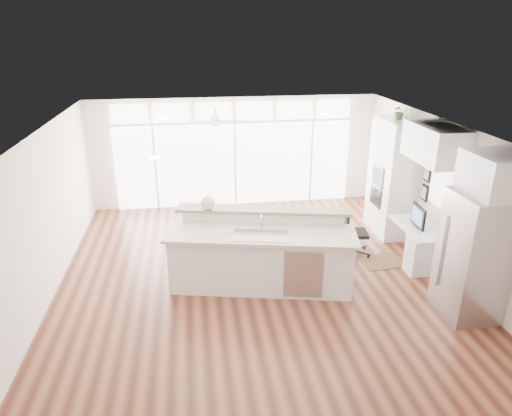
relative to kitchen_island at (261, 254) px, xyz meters
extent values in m
cube|color=#482216|center=(-0.03, 0.12, -0.65)|extent=(7.00, 8.00, 0.02)
cube|color=white|center=(-0.03, 0.12, 2.06)|extent=(7.00, 8.00, 0.02)
cube|color=white|center=(-0.03, 4.12, 0.71)|extent=(7.00, 0.04, 2.70)
cube|color=white|center=(-0.03, -3.88, 0.71)|extent=(7.00, 0.04, 2.70)
cube|color=white|center=(-3.53, 0.12, 0.71)|extent=(0.04, 8.00, 2.70)
cube|color=white|center=(3.47, 0.12, 0.71)|extent=(0.04, 8.00, 2.70)
cube|color=white|center=(-0.03, 4.06, 0.41)|extent=(5.80, 0.06, 2.08)
cube|color=white|center=(-0.03, 4.06, 1.74)|extent=(5.90, 0.06, 0.40)
cube|color=white|center=(3.43, 0.42, 0.91)|extent=(0.04, 0.85, 0.85)
cube|color=white|center=(-0.53, 2.92, 1.84)|extent=(1.16, 1.16, 0.32)
cube|color=beige|center=(-0.03, 0.32, 2.04)|extent=(3.40, 3.00, 0.02)
cube|color=white|center=(3.14, 1.92, 0.61)|extent=(0.64, 1.20, 2.50)
cube|color=white|center=(3.10, 0.42, -0.26)|extent=(0.72, 1.30, 0.76)
cube|color=white|center=(3.14, 0.42, 1.71)|extent=(0.64, 1.30, 0.64)
cube|color=#ADADB1|center=(3.08, -1.23, 0.36)|extent=(0.76, 0.90, 2.00)
cube|color=white|center=(3.14, -1.23, 1.66)|extent=(0.64, 0.90, 0.60)
cube|color=black|center=(3.43, 1.04, 0.76)|extent=(0.06, 0.22, 0.80)
cube|color=white|center=(0.00, 0.00, 0.00)|extent=(3.38, 1.86, 1.27)
cube|color=#362311|center=(2.48, 0.55, -0.63)|extent=(0.89, 0.69, 0.01)
cube|color=black|center=(2.05, 0.95, -0.17)|extent=(0.54, 0.51, 0.93)
sphere|color=silver|center=(-0.84, 0.59, 0.76)|extent=(0.30, 0.30, 0.26)
cube|color=black|center=(3.02, 0.42, 0.34)|extent=(0.12, 0.53, 0.44)
cube|color=white|center=(2.85, 0.42, 0.13)|extent=(0.13, 0.33, 0.02)
imported|color=#3B622A|center=(3.14, 1.92, 1.99)|extent=(0.30, 0.32, 0.24)
camera|label=1|loc=(-1.08, -6.86, 3.62)|focal=32.00mm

